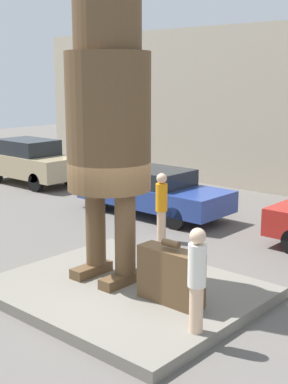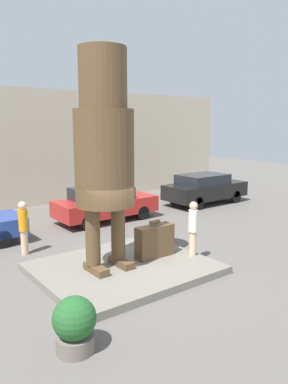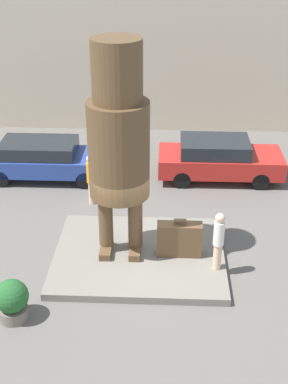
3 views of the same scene
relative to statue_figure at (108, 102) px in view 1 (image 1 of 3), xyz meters
The scene contains 8 objects.
ground_plane 3.63m from the statue_figure, 12.44° to the right, with size 60.00×60.00×0.00m, color #605B56.
pedestal 3.53m from the statue_figure, 12.44° to the right, with size 4.67×3.87×0.21m.
statue_figure is the anchor object (origin of this frame).
giant_suitcase 3.32m from the statue_figure, ahead, with size 1.22×0.40×1.13m.
tourist 3.66m from the statue_figure, 15.83° to the right, with size 0.28×0.28×1.66m.
parked_car_tan 11.31m from the statue_figure, 151.14° to the left, with size 4.02×1.73×1.70m.
parked_car_blue 6.44m from the statue_figure, 122.91° to the left, with size 4.79×1.78×1.39m.
worker_hivis 4.18m from the statue_figure, 111.90° to the left, with size 0.29×0.29×1.73m.
Camera 1 is at (6.50, -6.81, 4.05)m, focal length 50.00 mm.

